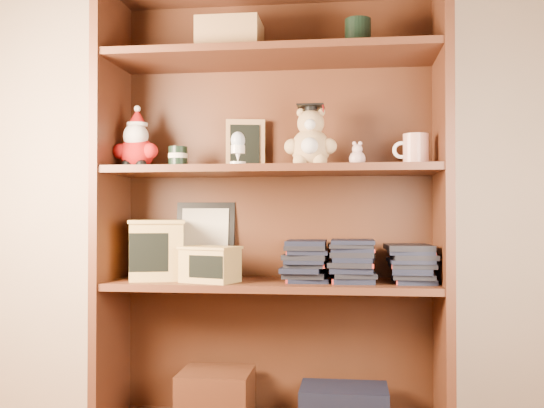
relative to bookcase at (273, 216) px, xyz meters
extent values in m
cube|color=tan|center=(-0.03, 0.14, 0.47)|extent=(3.00, 0.04, 2.50)
cube|color=#4F2716|center=(-0.58, -0.05, 0.02)|extent=(0.03, 0.35, 1.60)
cube|color=#4F2716|center=(0.59, -0.05, 0.02)|extent=(0.03, 0.35, 1.60)
cube|color=#4A2413|center=(0.00, 0.11, 0.02)|extent=(1.20, 0.02, 1.60)
cube|color=#4F2716|center=(0.00, -0.05, 0.56)|extent=(1.14, 0.33, 0.02)
cube|color=#4A2413|center=(-0.20, -0.05, -0.64)|extent=(0.25, 0.22, 0.18)
cube|color=black|center=(0.25, -0.05, -0.66)|extent=(0.30, 0.20, 0.14)
cube|color=#9E7547|center=(-0.15, -0.05, 0.63)|extent=(0.22, 0.18, 0.12)
cylinder|color=black|center=(0.30, -0.05, 0.63)|extent=(0.09, 0.09, 0.11)
cube|color=#4F2716|center=(0.00, -0.05, -0.24)|extent=(1.14, 0.33, 0.02)
cube|color=#4F2716|center=(0.00, -0.05, 0.16)|extent=(1.14, 0.33, 0.02)
sphere|color=#A50F0F|center=(-0.49, -0.05, 0.23)|extent=(0.12, 0.12, 0.12)
sphere|color=#A50F0F|center=(-0.54, -0.07, 0.23)|extent=(0.06, 0.06, 0.06)
sphere|color=#A50F0F|center=(-0.43, -0.07, 0.23)|extent=(0.06, 0.06, 0.06)
sphere|color=black|center=(-0.51, -0.08, 0.18)|extent=(0.04, 0.04, 0.04)
sphere|color=black|center=(-0.46, -0.08, 0.18)|extent=(0.04, 0.04, 0.04)
sphere|color=white|center=(-0.49, -0.07, 0.29)|extent=(0.09, 0.09, 0.09)
sphere|color=#D8B293|center=(-0.49, -0.05, 0.31)|extent=(0.06, 0.06, 0.06)
cone|color=#A50F0F|center=(-0.49, -0.05, 0.36)|extent=(0.07, 0.07, 0.06)
sphere|color=white|center=(-0.49, -0.05, 0.39)|extent=(0.02, 0.02, 0.02)
cylinder|color=white|center=(-0.49, -0.05, 0.33)|extent=(0.07, 0.07, 0.01)
cylinder|color=black|center=(-0.34, -0.05, 0.21)|extent=(0.07, 0.07, 0.08)
cylinder|color=beige|center=(-0.34, -0.05, 0.21)|extent=(0.07, 0.07, 0.02)
cube|color=#9E7547|center=(-0.11, 0.06, 0.26)|extent=(0.15, 0.05, 0.19)
cube|color=black|center=(-0.11, 0.05, 0.26)|extent=(0.11, 0.02, 0.14)
cube|color=#9E7547|center=(-0.11, 0.10, 0.19)|extent=(0.07, 0.07, 0.01)
cylinder|color=white|center=(-0.11, -0.13, 0.18)|extent=(0.06, 0.06, 0.01)
cone|color=white|center=(-0.11, -0.13, 0.20)|extent=(0.02, 0.02, 0.04)
cylinder|color=white|center=(-0.11, -0.13, 0.23)|extent=(0.05, 0.05, 0.03)
ellipsoid|color=silver|center=(-0.11, -0.13, 0.26)|extent=(0.05, 0.05, 0.06)
sphere|color=tan|center=(0.14, -0.05, 0.23)|extent=(0.14, 0.14, 0.14)
sphere|color=white|center=(0.14, -0.11, 0.24)|extent=(0.06, 0.06, 0.06)
sphere|color=tan|center=(0.08, -0.07, 0.24)|extent=(0.05, 0.05, 0.05)
sphere|color=tan|center=(0.20, -0.07, 0.24)|extent=(0.05, 0.05, 0.05)
sphere|color=tan|center=(0.10, -0.09, 0.19)|extent=(0.05, 0.05, 0.05)
sphere|color=tan|center=(0.17, -0.09, 0.19)|extent=(0.05, 0.05, 0.05)
sphere|color=tan|center=(0.14, -0.05, 0.32)|extent=(0.09, 0.09, 0.09)
sphere|color=white|center=(0.14, -0.09, 0.31)|extent=(0.04, 0.04, 0.04)
sphere|color=tan|center=(0.10, -0.04, 0.36)|extent=(0.03, 0.03, 0.03)
sphere|color=tan|center=(0.17, -0.04, 0.36)|extent=(0.03, 0.03, 0.03)
cylinder|color=black|center=(0.14, -0.05, 0.37)|extent=(0.04, 0.04, 0.02)
cube|color=black|center=(0.14, -0.05, 0.38)|extent=(0.09, 0.09, 0.01)
cylinder|color=#A50F0F|center=(0.18, -0.07, 0.37)|extent=(0.00, 0.04, 0.03)
sphere|color=beige|center=(0.30, -0.05, 0.20)|extent=(0.06, 0.06, 0.06)
sphere|color=beige|center=(0.30, -0.05, 0.23)|extent=(0.04, 0.04, 0.04)
sphere|color=beige|center=(0.29, -0.05, 0.25)|extent=(0.01, 0.01, 0.01)
sphere|color=beige|center=(0.31, -0.05, 0.25)|extent=(0.01, 0.01, 0.01)
cylinder|color=silver|center=(0.50, -0.05, 0.23)|extent=(0.09, 0.09, 0.11)
torus|color=white|center=(0.45, -0.05, 0.23)|extent=(0.06, 0.01, 0.06)
cube|color=black|center=(-0.27, 0.09, -0.09)|extent=(0.22, 0.06, 0.28)
cube|color=beige|center=(-0.27, 0.08, -0.09)|extent=(0.18, 0.04, 0.23)
cube|color=tan|center=(-0.41, -0.05, -0.13)|extent=(0.23, 0.23, 0.21)
cube|color=black|center=(-0.41, -0.14, -0.13)|extent=(0.13, 0.04, 0.13)
cube|color=tan|center=(-0.41, -0.05, -0.02)|extent=(0.24, 0.24, 0.01)
cube|color=tan|center=(-0.20, -0.12, -0.17)|extent=(0.21, 0.18, 0.12)
cube|color=black|center=(-0.20, -0.18, -0.17)|extent=(0.13, 0.05, 0.08)
cube|color=tan|center=(-0.20, -0.12, -0.11)|extent=(0.22, 0.19, 0.01)
cube|color=black|center=(0.12, -0.05, -0.22)|extent=(0.14, 0.20, 0.02)
cube|color=black|center=(0.12, -0.05, -0.20)|extent=(0.14, 0.20, 0.02)
cube|color=black|center=(0.12, -0.05, -0.19)|extent=(0.14, 0.20, 0.02)
cube|color=black|center=(0.12, -0.05, -0.17)|extent=(0.14, 0.20, 0.02)
cube|color=black|center=(0.12, -0.05, -0.16)|extent=(0.14, 0.20, 0.02)
cube|color=black|center=(0.12, -0.05, -0.14)|extent=(0.14, 0.20, 0.02)
cube|color=black|center=(0.12, -0.05, -0.12)|extent=(0.14, 0.20, 0.02)
cube|color=black|center=(0.12, -0.05, -0.11)|extent=(0.14, 0.20, 0.02)
cube|color=black|center=(0.12, -0.05, -0.09)|extent=(0.14, 0.20, 0.02)
cube|color=black|center=(0.28, -0.05, -0.22)|extent=(0.14, 0.20, 0.02)
cube|color=black|center=(0.28, -0.05, -0.20)|extent=(0.14, 0.20, 0.02)
cube|color=black|center=(0.28, -0.05, -0.19)|extent=(0.14, 0.20, 0.02)
cube|color=black|center=(0.28, -0.05, -0.17)|extent=(0.14, 0.20, 0.02)
cube|color=black|center=(0.28, -0.05, -0.16)|extent=(0.14, 0.20, 0.02)
cube|color=black|center=(0.28, -0.05, -0.14)|extent=(0.14, 0.20, 0.02)
cube|color=black|center=(0.28, -0.05, -0.12)|extent=(0.14, 0.20, 0.02)
cube|color=black|center=(0.28, -0.05, -0.11)|extent=(0.14, 0.20, 0.02)
cube|color=black|center=(0.28, -0.05, -0.09)|extent=(0.14, 0.20, 0.02)
cube|color=black|center=(0.48, -0.05, -0.22)|extent=(0.14, 0.20, 0.02)
cube|color=black|center=(0.48, -0.05, -0.20)|extent=(0.14, 0.20, 0.02)
cube|color=black|center=(0.48, -0.05, -0.19)|extent=(0.14, 0.20, 0.02)
cube|color=black|center=(0.48, -0.05, -0.17)|extent=(0.14, 0.20, 0.02)
cube|color=black|center=(0.48, -0.05, -0.16)|extent=(0.14, 0.20, 0.02)
cube|color=black|center=(0.48, -0.05, -0.14)|extent=(0.14, 0.20, 0.02)
cube|color=black|center=(0.48, -0.05, -0.12)|extent=(0.14, 0.20, 0.02)
cube|color=black|center=(0.48, -0.05, -0.11)|extent=(0.14, 0.20, 0.02)
camera|label=1|loc=(0.28, -2.26, 0.01)|focal=42.00mm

